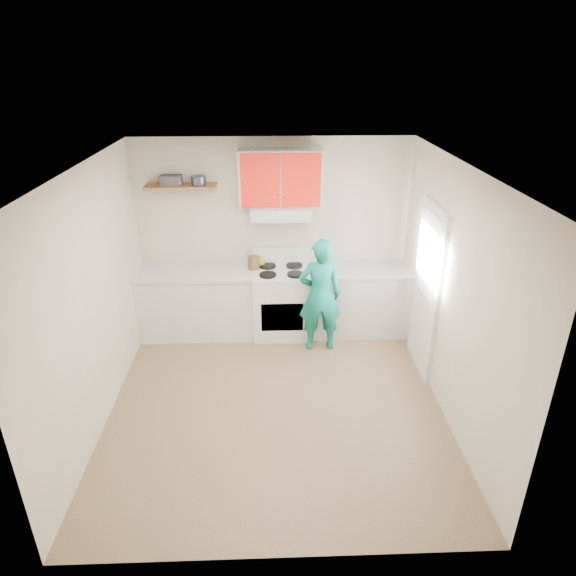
{
  "coord_description": "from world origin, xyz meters",
  "views": [
    {
      "loc": [
        -0.04,
        -4.52,
        3.52
      ],
      "look_at": [
        0.15,
        0.55,
        1.15
      ],
      "focal_mm": 31.31,
      "sensor_mm": 36.0,
      "label": 1
    }
  ],
  "objects_px": {
    "crock": "(254,263)",
    "stove": "(282,302)",
    "kettle": "(259,261)",
    "person": "(320,296)",
    "tin": "(198,180)"
  },
  "relations": [
    {
      "from": "crock",
      "to": "stove",
      "type": "bearing_deg",
      "value": -15.29
    },
    {
      "from": "stove",
      "to": "crock",
      "type": "relative_size",
      "value": 4.88
    },
    {
      "from": "tin",
      "to": "stove",
      "type": "bearing_deg",
      "value": -8.79
    },
    {
      "from": "kettle",
      "to": "crock",
      "type": "height_order",
      "value": "crock"
    },
    {
      "from": "kettle",
      "to": "crock",
      "type": "distance_m",
      "value": 0.11
    },
    {
      "from": "stove",
      "to": "person",
      "type": "height_order",
      "value": "person"
    },
    {
      "from": "tin",
      "to": "person",
      "type": "distance_m",
      "value": 2.09
    },
    {
      "from": "kettle",
      "to": "stove",
      "type": "bearing_deg",
      "value": -11.21
    },
    {
      "from": "person",
      "to": "stove",
      "type": "bearing_deg",
      "value": -43.13
    },
    {
      "from": "crock",
      "to": "person",
      "type": "bearing_deg",
      "value": -31.57
    },
    {
      "from": "tin",
      "to": "crock",
      "type": "xyz_separation_m",
      "value": [
        0.66,
        -0.06,
        -1.1
      ]
    },
    {
      "from": "person",
      "to": "tin",
      "type": "bearing_deg",
      "value": -22.98
    },
    {
      "from": "stove",
      "to": "kettle",
      "type": "distance_m",
      "value": 0.63
    },
    {
      "from": "tin",
      "to": "person",
      "type": "height_order",
      "value": "tin"
    },
    {
      "from": "tin",
      "to": "crock",
      "type": "height_order",
      "value": "tin"
    }
  ]
}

